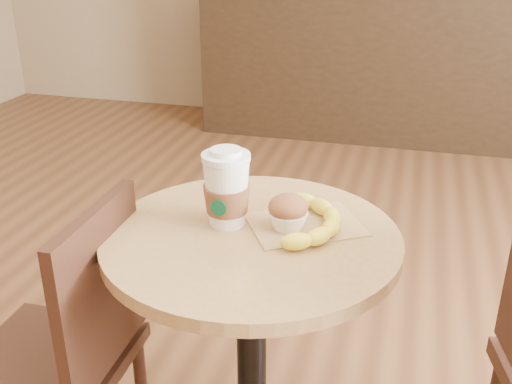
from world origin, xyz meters
TOP-DOWN VIEW (x-y plane):
  - cafe_table at (0.03, 0.11)m, footprint 0.65×0.65m
  - chair_left at (-0.38, -0.03)m, footprint 0.37×0.37m
  - service_counter at (0.00, 3.18)m, footprint 2.30×0.65m
  - kraft_bag at (0.13, 0.17)m, footprint 0.30×0.28m
  - coffee_cup at (-0.03, 0.14)m, footprint 0.11×0.11m
  - muffin at (0.10, 0.14)m, footprint 0.09×0.09m
  - banana at (0.16, 0.16)m, footprint 0.16×0.27m

SIDE VIEW (x-z plane):
  - chair_left at x=-0.38m, z-range 0.04..0.87m
  - cafe_table at x=0.03m, z-range 0.14..0.89m
  - service_counter at x=0.00m, z-range 0.00..1.04m
  - kraft_bag at x=0.13m, z-range 0.75..0.75m
  - banana at x=0.16m, z-range 0.75..0.79m
  - muffin at x=0.10m, z-range 0.75..0.83m
  - coffee_cup at x=-0.03m, z-range 0.74..0.92m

